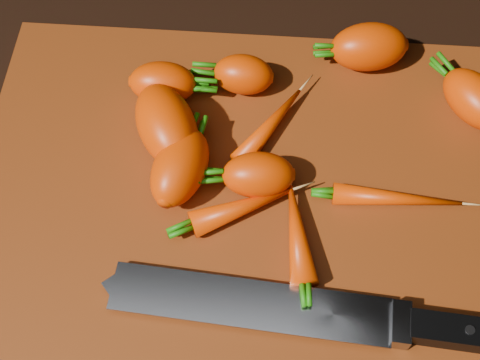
{
  "coord_description": "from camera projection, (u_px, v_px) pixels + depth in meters",
  "views": [
    {
      "loc": [
        0.02,
        -0.29,
        0.56
      ],
      "look_at": [
        0.0,
        0.01,
        0.03
      ],
      "focal_mm": 50.0,
      "sensor_mm": 36.0,
      "label": 1
    }
  ],
  "objects": [
    {
      "name": "carrot_11",
      "position": [
        258.0,
        175.0,
        0.6
      ],
      "size": [
        0.07,
        0.05,
        0.04
      ],
      "primitive_type": "ellipsoid",
      "rotation": [
        0.0,
        0.0,
        3.23
      ],
      "color": "#E63B02",
      "rests_on": "cutting_board"
    },
    {
      "name": "carrot_1",
      "position": [
        244.0,
        74.0,
        0.66
      ],
      "size": [
        0.06,
        0.04,
        0.04
      ],
      "primitive_type": "ellipsoid",
      "rotation": [
        0.0,
        0.0,
        3.06
      ],
      "color": "#E63B02",
      "rests_on": "cutting_board"
    },
    {
      "name": "carrot_0",
      "position": [
        163.0,
        83.0,
        0.66
      ],
      "size": [
        0.07,
        0.04,
        0.04
      ],
      "primitive_type": "ellipsoid",
      "rotation": [
        0.0,
        0.0,
        0.01
      ],
      "color": "#E63B02",
      "rests_on": "cutting_board"
    },
    {
      "name": "carrot_7",
      "position": [
        270.0,
        125.0,
        0.64
      ],
      "size": [
        0.07,
        0.1,
        0.02
      ],
      "primitive_type": "ellipsoid",
      "rotation": [
        0.0,
        0.0,
        1.02
      ],
      "color": "#E63B02",
      "rests_on": "cutting_board"
    },
    {
      "name": "carrot_10",
      "position": [
        242.0,
        207.0,
        0.6
      ],
      "size": [
        0.1,
        0.06,
        0.02
      ],
      "primitive_type": "ellipsoid",
      "rotation": [
        0.0,
        0.0,
        0.45
      ],
      "color": "#E63B02",
      "rests_on": "cutting_board"
    },
    {
      "name": "carrot_4",
      "position": [
        369.0,
        47.0,
        0.67
      ],
      "size": [
        0.08,
        0.06,
        0.05
      ],
      "primitive_type": "ellipsoid",
      "rotation": [
        0.0,
        0.0,
        3.3
      ],
      "color": "#E63B02",
      "rests_on": "cutting_board"
    },
    {
      "name": "carrot_8",
      "position": [
        397.0,
        199.0,
        0.6
      ],
      "size": [
        0.12,
        0.02,
        0.02
      ],
      "primitive_type": "ellipsoid",
      "rotation": [
        0.0,
        0.0,
        -0.02
      ],
      "color": "#E63B02",
      "rests_on": "cutting_board"
    },
    {
      "name": "carrot_3",
      "position": [
        180.0,
        167.0,
        0.6
      ],
      "size": [
        0.07,
        0.09,
        0.05
      ],
      "primitive_type": "ellipsoid",
      "rotation": [
        0.0,
        0.0,
        1.32
      ],
      "color": "#E63B02",
      "rests_on": "cutting_board"
    },
    {
      "name": "carrot_6",
      "position": [
        475.0,
        99.0,
        0.64
      ],
      "size": [
        0.08,
        0.09,
        0.04
      ],
      "primitive_type": "ellipsoid",
      "rotation": [
        0.0,
        0.0,
        2.2
      ],
      "color": "#E63B02",
      "rests_on": "cutting_board"
    },
    {
      "name": "ground",
      "position": [
        239.0,
        208.0,
        0.63
      ],
      "size": [
        2.0,
        2.0,
        0.01
      ],
      "primitive_type": "cube",
      "color": "black"
    },
    {
      "name": "cutting_board",
      "position": [
        239.0,
        202.0,
        0.62
      ],
      "size": [
        0.5,
        0.4,
        0.01
      ],
      "primitive_type": "cube",
      "color": "#6A2C0E",
      "rests_on": "ground"
    },
    {
      "name": "carrot_2",
      "position": [
        167.0,
        126.0,
        0.62
      ],
      "size": [
        0.09,
        0.11,
        0.05
      ],
      "primitive_type": "ellipsoid",
      "rotation": [
        0.0,
        0.0,
        -1.12
      ],
      "color": "#E63B02",
      "rests_on": "cutting_board"
    },
    {
      "name": "knife",
      "position": [
        278.0,
        308.0,
        0.55
      ],
      "size": [
        0.38,
        0.06,
        0.02
      ],
      "rotation": [
        0.0,
        0.0,
        -0.07
      ],
      "color": "gray",
      "rests_on": "cutting_board"
    },
    {
      "name": "carrot_5",
      "position": [
        162.0,
        84.0,
        0.66
      ],
      "size": [
        0.06,
        0.04,
        0.04
      ],
      "primitive_type": "ellipsoid",
      "rotation": [
        0.0,
        0.0,
        -0.03
      ],
      "color": "#E63B02",
      "rests_on": "cutting_board"
    },
    {
      "name": "carrot_9",
      "position": [
        297.0,
        233.0,
        0.58
      ],
      "size": [
        0.04,
        0.1,
        0.02
      ],
      "primitive_type": "ellipsoid",
      "rotation": [
        0.0,
        0.0,
        1.73
      ],
      "color": "#E63B02",
      "rests_on": "cutting_board"
    }
  ]
}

